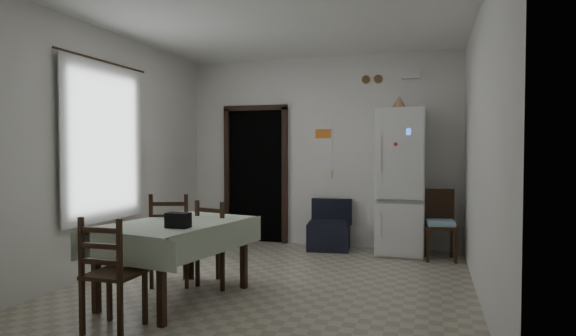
# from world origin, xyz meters

# --- Properties ---
(ground) EXTENTS (4.50, 4.50, 0.00)m
(ground) POSITION_xyz_m (0.00, 0.00, 0.00)
(ground) COLOR #A8A089
(ground) RESTS_ON ground
(ceiling) EXTENTS (4.20, 4.50, 0.02)m
(ceiling) POSITION_xyz_m (0.00, 0.00, 2.90)
(ceiling) COLOR white
(ceiling) RESTS_ON ground
(wall_back) EXTENTS (4.20, 0.02, 2.90)m
(wall_back) POSITION_xyz_m (0.00, 2.25, 1.45)
(wall_back) COLOR silver
(wall_back) RESTS_ON ground
(wall_front) EXTENTS (4.20, 0.02, 2.90)m
(wall_front) POSITION_xyz_m (0.00, -2.25, 1.45)
(wall_front) COLOR silver
(wall_front) RESTS_ON ground
(wall_left) EXTENTS (0.02, 4.50, 2.90)m
(wall_left) POSITION_xyz_m (-2.10, 0.00, 1.45)
(wall_left) COLOR silver
(wall_left) RESTS_ON ground
(wall_right) EXTENTS (0.02, 4.50, 2.90)m
(wall_right) POSITION_xyz_m (2.10, 0.00, 1.45)
(wall_right) COLOR silver
(wall_right) RESTS_ON ground
(doorway) EXTENTS (1.06, 0.52, 2.22)m
(doorway) POSITION_xyz_m (-1.05, 2.45, 1.06)
(doorway) COLOR black
(doorway) RESTS_ON ground
(window_recess) EXTENTS (0.10, 1.20, 1.60)m
(window_recess) POSITION_xyz_m (-2.15, -0.20, 1.55)
(window_recess) COLOR silver
(window_recess) RESTS_ON ground
(curtain) EXTENTS (0.02, 1.45, 1.85)m
(curtain) POSITION_xyz_m (-2.04, -0.20, 1.55)
(curtain) COLOR beige
(curtain) RESTS_ON ground
(curtain_rod) EXTENTS (0.02, 1.60, 0.02)m
(curtain_rod) POSITION_xyz_m (-2.03, -0.20, 2.50)
(curtain_rod) COLOR black
(curtain_rod) RESTS_ON ground
(calendar) EXTENTS (0.28, 0.02, 0.40)m
(calendar) POSITION_xyz_m (0.05, 2.24, 1.62)
(calendar) COLOR white
(calendar) RESTS_ON ground
(calendar_image) EXTENTS (0.24, 0.01, 0.14)m
(calendar_image) POSITION_xyz_m (0.05, 2.23, 1.72)
(calendar_image) COLOR orange
(calendar_image) RESTS_ON ground
(light_switch) EXTENTS (0.08, 0.02, 0.12)m
(light_switch) POSITION_xyz_m (0.15, 2.24, 1.10)
(light_switch) COLOR beige
(light_switch) RESTS_ON ground
(vent_left) EXTENTS (0.12, 0.03, 0.12)m
(vent_left) POSITION_xyz_m (0.70, 2.23, 2.52)
(vent_left) COLOR brown
(vent_left) RESTS_ON ground
(vent_right) EXTENTS (0.12, 0.03, 0.12)m
(vent_right) POSITION_xyz_m (0.88, 2.23, 2.52)
(vent_right) COLOR brown
(vent_right) RESTS_ON ground
(emergency_light) EXTENTS (0.25, 0.07, 0.09)m
(emergency_light) POSITION_xyz_m (1.35, 2.21, 2.55)
(emergency_light) COLOR white
(emergency_light) RESTS_ON ground
(fridge) EXTENTS (0.68, 0.68, 2.04)m
(fridge) POSITION_xyz_m (1.24, 1.93, 1.02)
(fridge) COLOR silver
(fridge) RESTS_ON ground
(tan_cone) EXTENTS (0.24, 0.24, 0.19)m
(tan_cone) POSITION_xyz_m (1.20, 1.91, 2.13)
(tan_cone) COLOR tan
(tan_cone) RESTS_ON fridge
(navy_seat) EXTENTS (0.67, 0.65, 0.73)m
(navy_seat) POSITION_xyz_m (0.21, 1.93, 0.37)
(navy_seat) COLOR black
(navy_seat) RESTS_ON ground
(corner_chair) EXTENTS (0.45, 0.45, 0.94)m
(corner_chair) POSITION_xyz_m (1.77, 1.68, 0.47)
(corner_chair) COLOR black
(corner_chair) RESTS_ON ground
(dining_table) EXTENTS (1.21, 1.61, 0.76)m
(dining_table) POSITION_xyz_m (-0.74, -0.85, 0.38)
(dining_table) COLOR #AEBFA3
(dining_table) RESTS_ON ground
(black_bag) EXTENTS (0.21, 0.13, 0.14)m
(black_bag) POSITION_xyz_m (-0.54, -1.16, 0.83)
(black_bag) COLOR black
(black_bag) RESTS_ON dining_table
(dining_chair_far_left) EXTENTS (0.54, 0.54, 1.00)m
(dining_chair_far_left) POSITION_xyz_m (-1.06, -0.37, 0.50)
(dining_chair_far_left) COLOR black
(dining_chair_far_left) RESTS_ON ground
(dining_chair_far_right) EXTENTS (0.48, 0.48, 0.93)m
(dining_chair_far_right) POSITION_xyz_m (-0.54, -0.26, 0.46)
(dining_chair_far_right) COLOR black
(dining_chair_far_right) RESTS_ON ground
(dining_chair_near_head) EXTENTS (0.41, 0.41, 0.94)m
(dining_chair_near_head) POSITION_xyz_m (-0.82, -1.71, 0.47)
(dining_chair_near_head) COLOR black
(dining_chair_near_head) RESTS_ON ground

